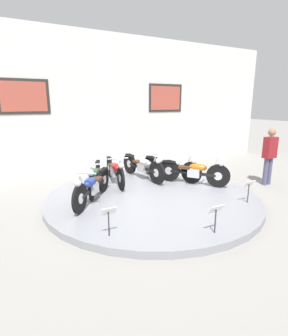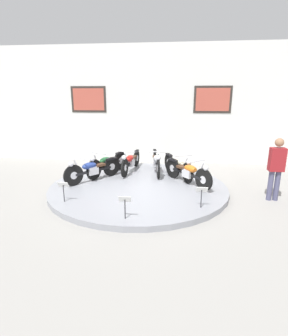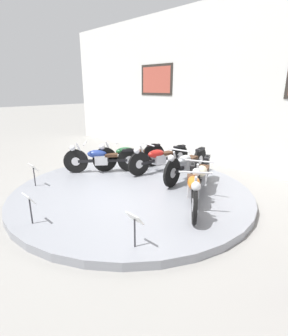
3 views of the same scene
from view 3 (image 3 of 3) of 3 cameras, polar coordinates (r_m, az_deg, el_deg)
The scene contains 12 objects.
ground_plane at distance 5.72m, azimuth -2.59°, elevation -5.79°, with size 60.00×60.00×0.00m, color gray.
display_platform at distance 5.70m, azimuth -2.60°, elevation -5.15°, with size 5.01×5.01×0.14m, color gray.
back_wall at distance 7.97m, azimuth 16.57°, elevation 16.61°, with size 14.00×0.22×4.49m.
motorcycle_blue at distance 6.74m, azimuth -9.34°, elevation 2.16°, with size 1.28×1.55×0.78m.
motorcycle_green at distance 6.93m, azimuth -3.40°, elevation 2.87°, with size 0.85×1.83×0.79m.
motorcycle_red at distance 6.74m, azimuth 3.25°, elevation 2.34°, with size 0.54×1.94×0.78m.
motorcycle_silver at distance 6.21m, azimuth 9.19°, elevation 0.99°, with size 0.54×1.97×0.79m.
motorcycle_cream at distance 5.50m, azimuth 12.43°, elevation -1.47°, with size 0.86×1.80×0.78m.
motorcycle_orange at distance 4.82m, azimuth 10.64°, elevation -4.00°, with size 1.24×1.59×0.78m.
info_placard_front_left at distance 6.18m, azimuth -22.91°, elevation -0.43°, with size 0.26×0.11×0.51m.
info_placard_front_centre at distance 4.50m, azimuth -23.63°, elevation -6.89°, with size 0.26×0.11×0.51m.
info_placard_front_right at distance 3.56m, azimuth -2.06°, elevation -11.79°, with size 0.26×0.11×0.51m.
Camera 3 is at (3.93, -3.52, 2.23)m, focal length 28.00 mm.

